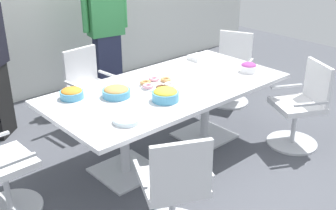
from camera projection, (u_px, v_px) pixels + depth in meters
The scene contains 14 objects.
ground_plane at pixel (168, 153), 4.41m from camera, with size 10.00×10.00×0.01m, color #4C4F56.
conference_table at pixel (168, 98), 4.16m from camera, with size 2.40×1.20×0.75m.
office_chair_0 at pixel (231, 72), 5.51m from camera, with size 0.71×0.71×0.91m.
office_chair_1 at pixel (91, 93), 4.85m from camera, with size 0.59×0.59×0.91m.
office_chair_3 at pixel (175, 193), 3.09m from camera, with size 0.72×0.72×0.91m.
office_chair_4 at pixel (301, 109), 4.44m from camera, with size 0.73×0.73×0.91m.
person_standing_2 at pixel (106, 28), 5.35m from camera, with size 0.61×0.30×1.85m.
snack_bowl_candy_mix at pixel (249, 67), 4.47m from camera, with size 0.18×0.18×0.11m.
snack_bowl_cookies at pixel (116, 92), 3.86m from camera, with size 0.26×0.26×0.10m.
snack_bowl_chips_yellow at pixel (165, 94), 3.76m from camera, with size 0.25×0.25×0.12m.
snack_bowl_chips_orange at pixel (72, 93), 3.82m from camera, with size 0.22×0.22×0.10m.
donut_platter at pixel (157, 84), 4.11m from camera, with size 0.35×0.34×0.04m.
plate_stack at pixel (127, 120), 3.38m from camera, with size 0.22×0.22×0.04m.
napkin_pile at pixel (197, 58), 4.87m from camera, with size 0.17×0.17×0.05m, color white.
Camera 1 is at (-2.55, -2.85, 2.26)m, focal length 44.82 mm.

